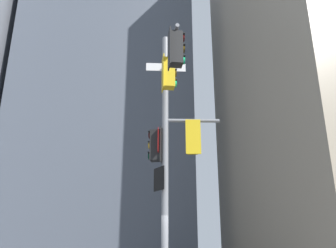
% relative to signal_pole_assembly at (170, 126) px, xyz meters
% --- Properties ---
extents(building_mid_block, '(13.65, 13.65, 50.85)m').
position_rel_signal_pole_assembly_xyz_m(building_mid_block, '(-2.43, 20.89, 20.26)').
color(building_mid_block, '#4C5460').
rests_on(building_mid_block, ground).
extents(signal_pole_assembly, '(2.46, 3.01, 8.64)m').
position_rel_signal_pole_assembly_xyz_m(signal_pole_assembly, '(0.00, 0.00, 0.00)').
color(signal_pole_assembly, gray).
rests_on(signal_pole_assembly, ground).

